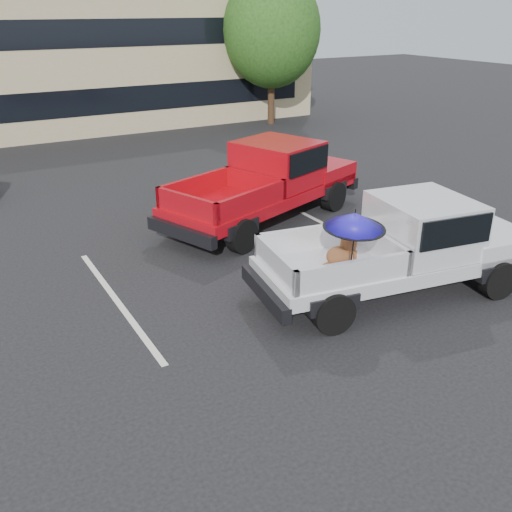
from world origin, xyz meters
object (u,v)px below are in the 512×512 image
object	(u,v)px
tree_back	(148,22)
red_pickup	(273,177)
silver_pickup	(411,241)
tree_right	(272,30)

from	to	relation	value
tree_back	red_pickup	xyz separation A→B (m)	(-3.85, -19.36, -3.32)
tree_back	silver_pickup	distance (m)	24.94
tree_back	red_pickup	world-z (taller)	tree_back
red_pickup	tree_back	bearing A→B (deg)	58.72
silver_pickup	red_pickup	distance (m)	5.06
tree_right	tree_back	bearing A→B (deg)	110.56
tree_right	silver_pickup	xyz separation A→B (m)	(-6.81, -16.42, -3.16)
tree_back	red_pickup	distance (m)	20.02
silver_pickup	red_pickup	size ratio (longest dim) A/B	0.92
tree_right	silver_pickup	bearing A→B (deg)	-112.51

